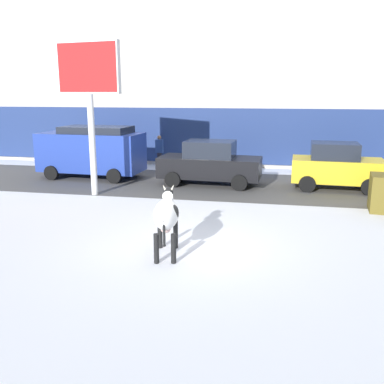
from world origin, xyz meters
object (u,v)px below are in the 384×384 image
Objects in this scene: cow_holstein at (167,214)px; billboard at (89,77)px; car_blue_van at (92,150)px; pedestrian_near_billboard at (159,153)px; car_black_sedan at (210,163)px; car_yellow_hatchback at (336,166)px.

cow_holstein is 0.35× the size of billboard.
cow_holstein is 10.21m from car_blue_van.
car_black_sedan is at bearing -43.55° from pedestrian_near_billboard.
cow_holstein is 8.04m from car_black_sedan.
pedestrian_near_billboard is (-2.95, 2.81, -0.03)m from car_black_sedan.
billboard is 1.55× the size of car_yellow_hatchback.
car_blue_van reaches higher than car_yellow_hatchback.
billboard reaches higher than car_blue_van.
car_blue_van is (-5.66, 8.49, 0.24)m from cow_holstein.
billboard reaches higher than pedestrian_near_billboard.
car_blue_van is 10.53m from car_yellow_hatchback.
billboard reaches higher than car_black_sedan.
car_yellow_hatchback reaches higher than car_black_sedan.
car_yellow_hatchback is (10.52, -0.33, -0.32)m from car_blue_van.
car_blue_van is 1.31× the size of car_yellow_hatchback.
cow_holstein is 9.50m from car_yellow_hatchback.
car_black_sedan is (-0.21, 8.04, -0.09)m from cow_holstein.
car_black_sedan is at bearing 33.52° from billboard.
cow_holstein is 11.30m from pedestrian_near_billboard.
car_yellow_hatchback is (5.07, 0.12, 0.02)m from car_black_sedan.
car_yellow_hatchback is at bearing -1.80° from car_blue_van.
car_yellow_hatchback is at bearing 1.34° from car_black_sedan.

